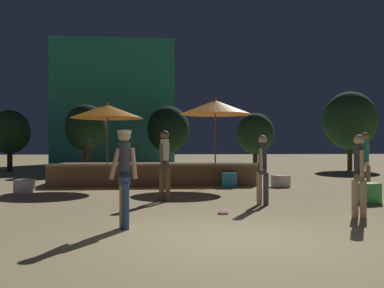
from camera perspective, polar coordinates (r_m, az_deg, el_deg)
name	(u,v)px	position (r m, az deg, el deg)	size (l,w,h in m)	color
ground_plane	(237,240)	(6.67, 5.99, -12.64)	(120.00, 120.00, 0.00)	tan
wooden_deck	(154,173)	(16.41, -5.05, -3.92)	(7.35, 3.11, 0.81)	olive
patio_umbrella_0	(215,107)	(15.16, 3.13, 4.89)	(2.54, 2.54, 3.10)	brown
patio_umbrella_1	(107,112)	(15.15, -11.24, 4.26)	(2.54, 2.54, 2.92)	brown
cube_seat_0	(24,186)	(13.91, -21.45, -5.24)	(0.53, 0.53, 0.41)	white
cube_seat_2	(368,193)	(11.60, 22.40, -6.04)	(0.59, 0.59, 0.50)	#4CC651
cube_seat_3	(229,180)	(14.75, 4.97, -4.79)	(0.58, 0.58, 0.50)	#2D9EDB
cube_seat_4	(281,181)	(15.11, 11.73, -4.87)	(0.61, 0.61, 0.40)	white
person_0	(165,162)	(11.02, -3.67, -2.39)	(0.33, 0.47, 1.82)	brown
person_1	(365,160)	(13.52, 22.08, -1.98)	(0.43, 0.36, 1.82)	#997051
person_2	(359,173)	(9.11, 21.39, -3.65)	(0.29, 0.47, 1.65)	tan
person_3	(263,167)	(10.44, 9.39, -3.08)	(0.30, 0.48, 1.69)	tan
person_4	(124,173)	(7.47, -9.02, -3.84)	(0.50, 0.29, 1.71)	tan
bistro_chair_0	(126,148)	(16.30, -8.81, -0.47)	(0.41, 0.42, 0.90)	#1E4C47
bistro_chair_1	(88,148)	(16.76, -13.70, -0.46)	(0.47, 0.47, 0.90)	#2D3338
frisbee_disc	(223,213)	(9.08, 4.18, -9.18)	(0.22, 0.22, 0.03)	#E54C99
background_tree_0	(255,134)	(25.67, 8.43, 1.36)	(2.22, 2.22, 3.35)	#3D2B1C
background_tree_1	(168,129)	(27.18, -3.18, 1.97)	(2.66, 2.66, 3.92)	#3D2B1C
background_tree_2	(86,128)	(22.43, -13.90, 2.12)	(2.14, 2.14, 3.52)	#3D2B1C
background_tree_3	(350,121)	(26.61, 20.30, 2.92)	(3.08, 3.08, 4.56)	#3D2B1C
background_tree_4	(10,132)	(25.17, -23.12, 1.47)	(2.14, 2.14, 3.34)	#3D2B1C
distant_building	(115,105)	(32.55, -10.18, 5.18)	(8.60, 4.87, 8.93)	teal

